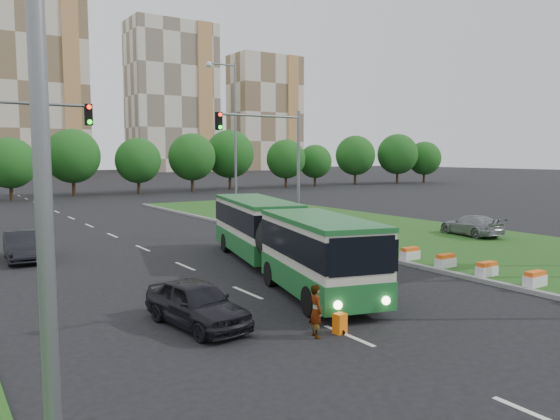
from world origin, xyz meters
TOP-DOWN VIEW (x-y plane):
  - ground at (0.00, 0.00)m, footprint 360.00×360.00m
  - grass_median at (13.00, 8.00)m, footprint 14.00×60.00m
  - median_kerb at (6.05, 8.00)m, footprint 0.30×60.00m
  - lane_markings at (-3.00, 20.00)m, footprint 0.20×100.00m
  - flower_planters at (6.70, -2.50)m, footprint 1.10×11.50m
  - traffic_mast_median at (4.78, 10.00)m, footprint 5.76×0.32m
  - street_lamps at (-3.00, 10.00)m, footprint 36.00×60.00m
  - tree_line at (10.00, 55.00)m, footprint 120.00×8.00m
  - apartment_tower_ceast at (15.00, 150.00)m, footprint 25.00×15.00m
  - apartment_tower_east at (55.00, 150.00)m, footprint 27.00×15.00m
  - midrise_east at (90.00, 150.00)m, footprint 24.00×14.00m
  - articulated_bus at (-0.21, 2.29)m, footprint 2.50×16.06m
  - car_left_near at (-6.35, -2.72)m, footprint 2.24×4.41m
  - car_left_far at (-9.25, 11.83)m, footprint 1.77×4.54m
  - car_median at (16.05, 4.41)m, footprint 2.53×4.76m
  - pedestrian at (-3.88, -5.57)m, footprint 0.51×0.64m
  - shopping_trolley at (-3.08, -5.69)m, footprint 0.35×0.37m

SIDE VIEW (x-z plane):
  - ground at x=0.00m, z-range 0.00..0.00m
  - lane_markings at x=-3.00m, z-range -0.01..0.01m
  - grass_median at x=13.00m, z-range 0.00..0.15m
  - median_kerb at x=6.05m, z-range 0.00..0.18m
  - shopping_trolley at x=-3.08m, z-range 0.00..0.60m
  - flower_planters at x=6.70m, z-range 0.15..0.75m
  - car_left_near at x=-6.35m, z-range 0.00..1.44m
  - car_left_far at x=-9.25m, z-range 0.00..1.47m
  - pedestrian at x=-3.88m, z-range 0.00..1.56m
  - car_median at x=16.05m, z-range 0.15..1.46m
  - articulated_bus at x=-0.21m, z-range 0.30..2.94m
  - tree_line at x=10.00m, z-range 0.00..9.00m
  - traffic_mast_median at x=4.78m, z-range 1.35..9.35m
  - street_lamps at x=-3.00m, z-range 0.00..12.00m
  - midrise_east at x=90.00m, z-range 0.00..40.00m
  - apartment_tower_east at x=55.00m, z-range 0.00..47.00m
  - apartment_tower_ceast at x=15.00m, z-range 0.00..50.00m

